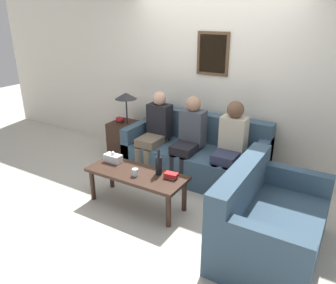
{
  "coord_description": "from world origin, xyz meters",
  "views": [
    {
      "loc": [
        1.89,
        -3.43,
        2.25
      ],
      "look_at": [
        -0.12,
        -0.06,
        0.68
      ],
      "focal_mm": 35.0,
      "sensor_mm": 36.0,
      "label": 1
    }
  ],
  "objects_px": {
    "person_left": "(155,129)",
    "person_right": "(230,143)",
    "couch_main": "(196,155)",
    "couch_side": "(267,223)",
    "person_middle": "(189,136)",
    "wine_bottle": "(159,165)",
    "teddy_bear": "(220,213)",
    "coffee_table": "(137,177)",
    "drinking_glass": "(135,172)"
  },
  "relations": [
    {
      "from": "person_left",
      "to": "person_right",
      "type": "xyz_separation_m",
      "value": [
        1.16,
        0.01,
        0.02
      ]
    },
    {
      "from": "couch_main",
      "to": "wine_bottle",
      "type": "distance_m",
      "value": 1.05
    },
    {
      "from": "couch_main",
      "to": "couch_side",
      "type": "height_order",
      "value": "same"
    },
    {
      "from": "wine_bottle",
      "to": "person_right",
      "type": "bearing_deg",
      "value": 58.41
    },
    {
      "from": "couch_side",
      "to": "person_middle",
      "type": "bearing_deg",
      "value": 54.66
    },
    {
      "from": "couch_main",
      "to": "drinking_glass",
      "type": "distance_m",
      "value": 1.23
    },
    {
      "from": "person_left",
      "to": "teddy_bear",
      "type": "relative_size",
      "value": 3.72
    },
    {
      "from": "couch_main",
      "to": "coffee_table",
      "type": "bearing_deg",
      "value": -102.43
    },
    {
      "from": "wine_bottle",
      "to": "person_right",
      "type": "relative_size",
      "value": 0.27
    },
    {
      "from": "person_left",
      "to": "person_right",
      "type": "relative_size",
      "value": 0.99
    },
    {
      "from": "couch_main",
      "to": "couch_side",
      "type": "bearing_deg",
      "value": -40.03
    },
    {
      "from": "person_middle",
      "to": "person_right",
      "type": "bearing_deg",
      "value": 1.13
    },
    {
      "from": "wine_bottle",
      "to": "person_left",
      "type": "bearing_deg",
      "value": 125.02
    },
    {
      "from": "wine_bottle",
      "to": "person_middle",
      "type": "distance_m",
      "value": 0.88
    },
    {
      "from": "wine_bottle",
      "to": "person_middle",
      "type": "relative_size",
      "value": 0.27
    },
    {
      "from": "person_middle",
      "to": "couch_side",
      "type": "bearing_deg",
      "value": -35.34
    },
    {
      "from": "person_middle",
      "to": "teddy_bear",
      "type": "distance_m",
      "value": 1.27
    },
    {
      "from": "couch_main",
      "to": "drinking_glass",
      "type": "height_order",
      "value": "couch_main"
    },
    {
      "from": "couch_main",
      "to": "teddy_bear",
      "type": "xyz_separation_m",
      "value": [
        0.78,
        -0.97,
        -0.16
      ]
    },
    {
      "from": "couch_side",
      "to": "person_left",
      "type": "relative_size",
      "value": 1.16
    },
    {
      "from": "person_right",
      "to": "couch_main",
      "type": "bearing_deg",
      "value": 166.74
    },
    {
      "from": "couch_main",
      "to": "person_left",
      "type": "bearing_deg",
      "value": -166.64
    },
    {
      "from": "couch_main",
      "to": "wine_bottle",
      "type": "xyz_separation_m",
      "value": [
        0.01,
        -1.02,
        0.27
      ]
    },
    {
      "from": "couch_main",
      "to": "teddy_bear",
      "type": "height_order",
      "value": "couch_main"
    },
    {
      "from": "teddy_bear",
      "to": "couch_main",
      "type": "bearing_deg",
      "value": 128.93
    },
    {
      "from": "coffee_table",
      "to": "wine_bottle",
      "type": "distance_m",
      "value": 0.33
    },
    {
      "from": "person_left",
      "to": "teddy_bear",
      "type": "xyz_separation_m",
      "value": [
        1.39,
        -0.82,
        -0.5
      ]
    },
    {
      "from": "couch_side",
      "to": "drinking_glass",
      "type": "distance_m",
      "value": 1.57
    },
    {
      "from": "couch_side",
      "to": "drinking_glass",
      "type": "bearing_deg",
      "value": 92.53
    },
    {
      "from": "coffee_table",
      "to": "drinking_glass",
      "type": "height_order",
      "value": "drinking_glass"
    },
    {
      "from": "coffee_table",
      "to": "person_right",
      "type": "height_order",
      "value": "person_right"
    },
    {
      "from": "person_left",
      "to": "drinking_glass",
      "type": "bearing_deg",
      "value": -69.36
    },
    {
      "from": "wine_bottle",
      "to": "coffee_table",
      "type": "bearing_deg",
      "value": -157.12
    },
    {
      "from": "coffee_table",
      "to": "person_middle",
      "type": "height_order",
      "value": "person_middle"
    },
    {
      "from": "coffee_table",
      "to": "couch_side",
      "type": "bearing_deg",
      "value": -0.09
    },
    {
      "from": "couch_side",
      "to": "wine_bottle",
      "type": "xyz_separation_m",
      "value": [
        -1.34,
        0.11,
        0.26
      ]
    },
    {
      "from": "drinking_glass",
      "to": "teddy_bear",
      "type": "distance_m",
      "value": 1.08
    },
    {
      "from": "coffee_table",
      "to": "wine_bottle",
      "type": "bearing_deg",
      "value": 22.88
    },
    {
      "from": "couch_main",
      "to": "wine_bottle",
      "type": "height_order",
      "value": "couch_main"
    },
    {
      "from": "drinking_glass",
      "to": "person_middle",
      "type": "bearing_deg",
      "value": 81.2
    },
    {
      "from": "couch_side",
      "to": "drinking_glass",
      "type": "relative_size",
      "value": 15.6
    },
    {
      "from": "couch_side",
      "to": "person_middle",
      "type": "xyz_separation_m",
      "value": [
        -1.39,
        0.99,
        0.34
      ]
    },
    {
      "from": "teddy_bear",
      "to": "person_middle",
      "type": "bearing_deg",
      "value": 135.14
    },
    {
      "from": "couch_main",
      "to": "person_right",
      "type": "distance_m",
      "value": 0.67
    },
    {
      "from": "person_middle",
      "to": "wine_bottle",
      "type": "bearing_deg",
      "value": -86.54
    },
    {
      "from": "wine_bottle",
      "to": "person_right",
      "type": "distance_m",
      "value": 1.05
    },
    {
      "from": "couch_main",
      "to": "teddy_bear",
      "type": "relative_size",
      "value": 6.31
    },
    {
      "from": "person_right",
      "to": "wine_bottle",
      "type": "bearing_deg",
      "value": -121.59
    },
    {
      "from": "wine_bottle",
      "to": "person_middle",
      "type": "bearing_deg",
      "value": 93.46
    },
    {
      "from": "couch_main",
      "to": "person_middle",
      "type": "bearing_deg",
      "value": -108.73
    }
  ]
}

